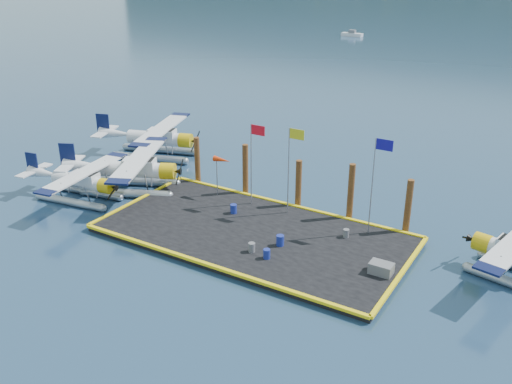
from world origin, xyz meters
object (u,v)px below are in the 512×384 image
at_px(piling_1, 245,171).
at_px(seaplane_b, 135,172).
at_px(drum_3, 252,247).
at_px(flagpole_red, 254,152).
at_px(seaplane_a, 82,184).
at_px(drum_0, 234,209).
at_px(windsock, 222,161).
at_px(piling_2, 298,185).
at_px(drum_4, 346,233).
at_px(drum_2, 280,240).
at_px(piling_3, 351,194).
at_px(flagpole_blue, 376,172).
at_px(drum_1, 267,254).
at_px(crate, 381,268).
at_px(piling_4, 408,208).
at_px(seaplane_c, 158,140).
at_px(flagpole_yellow, 291,158).
at_px(piling_0, 197,162).

bearing_deg(piling_1, seaplane_b, -155.71).
relative_size(drum_3, flagpole_red, 0.10).
distance_m(seaplane_a, drum_0, 11.87).
relative_size(drum_3, windsock, 0.19).
xyz_separation_m(piling_1, piling_2, (4.50, 0.00, -0.20)).
bearing_deg(drum_4, drum_3, -131.25).
xyz_separation_m(drum_2, piling_3, (2.11, 6.11, 1.40)).
relative_size(seaplane_a, flagpole_red, 1.52).
distance_m(flagpole_blue, piling_1, 11.12).
relative_size(drum_1, crate, 0.46).
distance_m(drum_0, piling_4, 11.85).
relative_size(flagpole_red, piling_1, 1.43).
height_order(drum_0, windsock, windsock).
xyz_separation_m(drum_0, windsock, (-2.32, 2.05, 2.50)).
distance_m(seaplane_c, flagpole_red, 14.38).
height_order(crate, piling_4, piling_4).
xyz_separation_m(crate, flagpole_yellow, (-8.26, 4.45, 3.78)).
bearing_deg(drum_3, crate, 12.29).
bearing_deg(seaplane_a, drum_0, 98.19).
distance_m(seaplane_b, flagpole_blue, 18.94).
height_order(seaplane_a, seaplane_c, seaplane_c).
bearing_deg(drum_4, windsock, 172.82).
bearing_deg(flagpole_yellow, piling_4, 11.60).
relative_size(seaplane_b, drum_0, 15.68).
bearing_deg(seaplane_a, drum_4, 93.55).
bearing_deg(drum_0, piling_1, 109.57).
height_order(piling_1, piling_4, piling_1).
bearing_deg(windsock, flagpole_yellow, 0.00).
xyz_separation_m(drum_2, piling_1, (-6.39, 6.11, 1.35)).
xyz_separation_m(drum_0, piling_4, (11.20, 3.65, 1.27)).
height_order(seaplane_b, flagpole_red, flagpole_red).
distance_m(seaplane_a, piling_4, 23.63).
distance_m(seaplane_a, seaplane_c, 10.54).
relative_size(seaplane_b, piling_4, 2.55).
distance_m(seaplane_a, drum_1, 16.60).
height_order(drum_4, piling_3, piling_3).
bearing_deg(flagpole_yellow, piling_2, 97.21).
height_order(windsock, piling_1, piling_1).
height_order(flagpole_red, piling_1, flagpole_red).
relative_size(seaplane_c, crate, 7.92).
distance_m(drum_0, piling_0, 6.97).
bearing_deg(seaplane_a, seaplane_b, 139.48).
bearing_deg(piling_2, piling_0, 180.00).
distance_m(seaplane_b, flagpole_red, 10.18).
height_order(seaplane_a, flagpole_blue, flagpole_blue).
bearing_deg(flagpole_blue, piling_1, 171.49).
bearing_deg(flagpole_blue, crate, -62.96).
bearing_deg(drum_0, drum_2, -25.73).
height_order(drum_4, piling_2, piling_2).
relative_size(flagpole_red, piling_4, 1.50).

